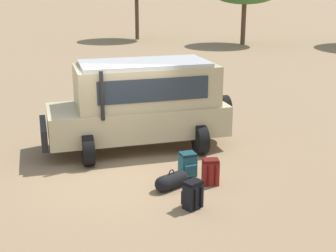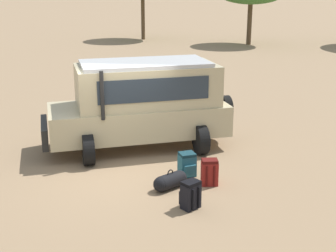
# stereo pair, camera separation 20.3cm
# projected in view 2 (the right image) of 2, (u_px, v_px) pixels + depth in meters

# --- Properties ---
(ground_plane) EXTENTS (320.00, 320.00, 0.00)m
(ground_plane) POSITION_uv_depth(u_px,v_px,m) (122.00, 169.00, 11.72)
(ground_plane) COLOR #8C7051
(safari_vehicle) EXTENTS (5.41, 3.75, 2.44)m
(safari_vehicle) POSITION_uv_depth(u_px,v_px,m) (142.00, 103.00, 12.97)
(safari_vehicle) COLOR tan
(safari_vehicle) RESTS_ON ground_plane
(backpack_beside_front_wheel) EXTENTS (0.42, 0.41, 0.62)m
(backpack_beside_front_wheel) POSITION_uv_depth(u_px,v_px,m) (209.00, 172.00, 10.77)
(backpack_beside_front_wheel) COLOR maroon
(backpack_beside_front_wheel) RESTS_ON ground_plane
(backpack_cluster_center) EXTENTS (0.47, 0.47, 0.61)m
(backpack_cluster_center) POSITION_uv_depth(u_px,v_px,m) (190.00, 195.00, 9.66)
(backpack_cluster_center) COLOR black
(backpack_cluster_center) RESTS_ON ground_plane
(backpack_near_rear_wheel) EXTENTS (0.48, 0.50, 0.58)m
(backpack_near_rear_wheel) POSITION_uv_depth(u_px,v_px,m) (187.00, 165.00, 11.27)
(backpack_near_rear_wheel) COLOR #235B6B
(backpack_near_rear_wheel) RESTS_ON ground_plane
(duffel_bag_low_black_case) EXTENTS (0.73, 0.75, 0.46)m
(duffel_bag_low_black_case) POSITION_uv_depth(u_px,v_px,m) (170.00, 181.00, 10.62)
(duffel_bag_low_black_case) COLOR black
(duffel_bag_low_black_case) RESTS_ON ground_plane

